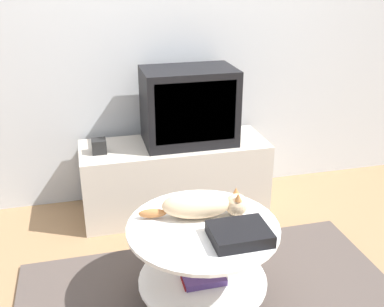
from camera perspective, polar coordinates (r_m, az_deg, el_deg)
name	(u,v)px	position (r m, az deg, el deg)	size (l,w,h in m)	color
ground_plane	(211,299)	(2.43, 2.37, -17.93)	(12.00, 12.00, 0.00)	#93704C
wall_back	(160,11)	(3.07, -4.14, 17.57)	(8.00, 0.05, 2.60)	silver
rug	(211,297)	(2.42, 2.37, -17.76)	(1.94, 1.01, 0.02)	#4C423D
tv_stand	(175,177)	(3.06, -2.19, -3.00)	(1.23, 0.45, 0.49)	beige
tv	(189,106)	(2.92, -0.40, 6.04)	(0.59, 0.38, 0.49)	black
speaker	(99,146)	(2.86, -11.72, 0.92)	(0.09, 0.09, 0.09)	black
coffee_table	(203,253)	(2.23, 1.37, -12.57)	(0.73, 0.73, 0.43)	#B2B2B7
dvd_box	(240,234)	(2.04, 6.06, -10.11)	(0.26, 0.21, 0.06)	black
cat	(202,205)	(2.18, 1.31, -6.55)	(0.53, 0.20, 0.13)	beige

